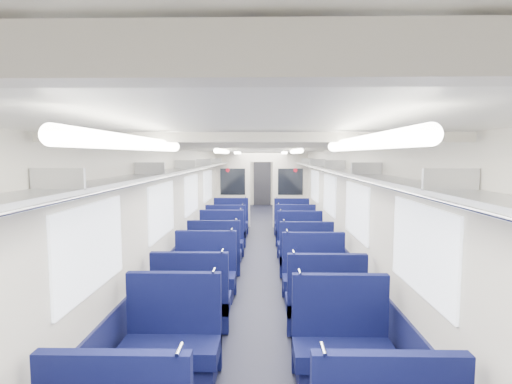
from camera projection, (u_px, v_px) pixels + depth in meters
floor at (260, 256)px, 8.61m from camera, size 2.80×18.00×0.01m
ceiling at (261, 148)px, 8.39m from camera, size 2.80×18.00×0.01m
wall_left at (196, 203)px, 8.53m from camera, size 0.02×18.00×2.35m
dado_left at (197, 240)px, 8.61m from camera, size 0.03×17.90×0.70m
wall_right at (326, 203)px, 8.48m from camera, size 0.02×18.00×2.35m
dado_right at (324, 241)px, 8.55m from camera, size 0.03×17.90×0.70m
wall_far at (262, 178)px, 17.46m from camera, size 2.80×0.02×2.35m
luggage_rack_left at (204, 166)px, 8.45m from camera, size 0.36×17.40×0.18m
luggage_rack_right at (317, 166)px, 8.41m from camera, size 0.36×17.40×0.18m
windows at (260, 194)px, 8.03m from camera, size 2.78×15.60×0.75m
ceiling_fittings at (260, 151)px, 8.14m from camera, size 2.70×16.06×0.11m
end_door at (262, 183)px, 17.42m from camera, size 0.75×0.06×2.00m
bulkhead at (261, 187)px, 12.04m from camera, size 2.80×0.10×2.35m
seat_6 at (172, 346)px, 3.89m from camera, size 0.95×0.52×1.06m
seat_7 at (342, 349)px, 3.83m from camera, size 0.95×0.52×1.06m
seat_8 at (192, 305)px, 4.97m from camera, size 0.95×0.52×1.06m
seat_9 at (325, 307)px, 4.89m from camera, size 0.95×0.52×1.06m
seat_10 at (205, 278)px, 6.06m from camera, size 0.95×0.52×1.06m
seat_11 at (314, 280)px, 5.94m from camera, size 0.95×0.52×1.06m
seat_12 at (215, 257)px, 7.28m from camera, size 0.95×0.52×1.06m
seat_13 at (305, 259)px, 7.15m from camera, size 0.95×0.52×1.06m
seat_14 at (221, 244)px, 8.39m from camera, size 0.95×0.52×1.06m
seat_15 at (300, 245)px, 8.24m from camera, size 0.95×0.52×1.06m
seat_16 at (226, 233)px, 9.49m from camera, size 0.95×0.52×1.06m
seat_17 at (295, 233)px, 9.58m from camera, size 0.95×0.52×1.06m
seat_18 at (231, 224)px, 10.77m from camera, size 0.95×0.52×1.06m
seat_19 at (292, 225)px, 10.67m from camera, size 0.95×0.52×1.06m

